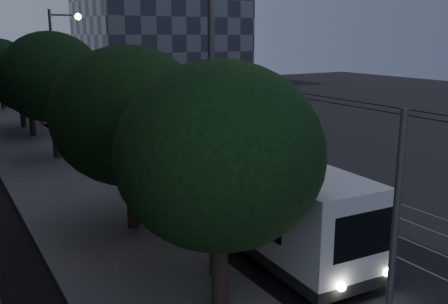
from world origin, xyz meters
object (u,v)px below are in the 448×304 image
trolleybus (243,188)px  car_white_b (81,120)px  car_white_a (97,138)px  pickup_silver (150,159)px  car_white_c (55,114)px  car_white_d (38,108)px  streetlamp_far (59,62)px  streetlamp_near (224,91)px

trolleybus → car_white_b: 23.93m
trolleybus → car_white_a: 17.20m
pickup_silver → car_white_c: 19.50m
pickup_silver → car_white_a: bearing=100.0°
car_white_b → car_white_d: (-1.53, 9.05, -0.05)m
pickup_silver → car_white_b: size_ratio=1.18×
pickup_silver → car_white_c: bearing=99.0°
car_white_c → streetlamp_far: bearing=-81.3°
car_white_b → streetlamp_near: 27.31m
car_white_a → streetlamp_far: 5.96m
trolleybus → streetlamp_near: 5.51m
car_white_a → car_white_b: car_white_b is taller
car_white_a → car_white_d: size_ratio=0.87×
car_white_c → car_white_d: bearing=112.5°
car_white_a → streetlamp_near: (-1.95, -19.97, 5.11)m
trolleybus → streetlamp_near: bearing=-128.8°
car_white_b → car_white_d: size_ratio=1.26×
pickup_silver → car_white_a: pickup_silver is taller
pickup_silver → car_white_d: pickup_silver is taller
car_white_a → car_white_c: bearing=84.4°
pickup_silver → streetlamp_near: streetlamp_near is taller
car_white_d → streetlamp_near: size_ratio=0.45×
trolleybus → car_white_a: (-0.54, 17.16, -1.07)m
streetlamp_near → car_white_b: bearing=84.2°
streetlamp_near → car_white_a: bearing=84.4°
trolleybus → car_white_a: trolleybus is taller
trolleybus → streetlamp_far: (-1.90, 20.40, 3.74)m
car_white_a → streetlamp_far: size_ratio=0.41×
car_white_b → car_white_c: size_ratio=1.23×
pickup_silver → car_white_c: (-0.75, 19.49, -0.16)m
car_white_d → car_white_c: bearing=-59.0°
car_white_a → car_white_c: 11.30m
trolleybus → streetlamp_far: bearing=98.1°
car_white_c → streetlamp_far: streetlamp_far is taller
car_white_b → car_white_c: 4.66m
streetlamp_far → car_white_c: bearing=82.5°
car_white_c → streetlamp_far: (-1.07, -8.05, 4.73)m
car_white_d → car_white_a: bearing=-62.3°
pickup_silver → streetlamp_far: size_ratio=0.71×
pickup_silver → car_white_a: (-0.46, 8.19, -0.25)m
car_white_d → car_white_b: bearing=-55.6°
trolleybus → streetlamp_far: streetlamp_far is taller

